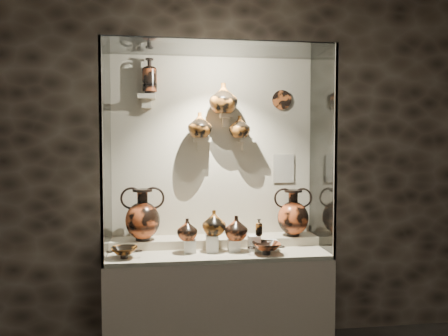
% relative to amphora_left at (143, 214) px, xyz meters
% --- Properties ---
extents(wall_back, '(5.00, 0.02, 3.20)m').
position_rel_amphora_left_xyz_m(wall_back, '(0.59, 0.19, 0.49)').
color(wall_back, black).
rests_on(wall_back, ground).
extents(plinth, '(1.70, 0.60, 0.80)m').
position_rel_amphora_left_xyz_m(plinth, '(0.59, -0.13, -0.71)').
color(plinth, '#C1B49B').
rests_on(plinth, floor).
extents(front_tier, '(1.68, 0.58, 0.03)m').
position_rel_amphora_left_xyz_m(front_tier, '(0.59, -0.13, -0.29)').
color(front_tier, '#BEB093').
rests_on(front_tier, plinth).
extents(rear_tier, '(1.70, 0.25, 0.10)m').
position_rel_amphora_left_xyz_m(rear_tier, '(0.59, 0.05, -0.26)').
color(rear_tier, '#BEB093').
rests_on(rear_tier, plinth).
extents(back_panel, '(1.70, 0.03, 1.60)m').
position_rel_amphora_left_xyz_m(back_panel, '(0.59, 0.19, 0.49)').
color(back_panel, '#C1B49B').
rests_on(back_panel, plinth).
extents(glass_front, '(1.70, 0.01, 1.60)m').
position_rel_amphora_left_xyz_m(glass_front, '(0.59, -0.42, 0.49)').
color(glass_front, white).
rests_on(glass_front, plinth).
extents(glass_left, '(0.01, 0.60, 1.60)m').
position_rel_amphora_left_xyz_m(glass_left, '(-0.26, -0.13, 0.49)').
color(glass_left, white).
rests_on(glass_left, plinth).
extents(glass_right, '(0.01, 0.60, 1.60)m').
position_rel_amphora_left_xyz_m(glass_right, '(1.43, -0.13, 0.49)').
color(glass_right, white).
rests_on(glass_right, plinth).
extents(glass_top, '(1.70, 0.60, 0.01)m').
position_rel_amphora_left_xyz_m(glass_top, '(0.59, -0.13, 1.29)').
color(glass_top, white).
rests_on(glass_top, back_panel).
extents(frame_post_left, '(0.02, 0.02, 1.60)m').
position_rel_amphora_left_xyz_m(frame_post_left, '(-0.25, -0.42, 0.49)').
color(frame_post_left, gray).
rests_on(frame_post_left, plinth).
extents(frame_post_right, '(0.02, 0.02, 1.60)m').
position_rel_amphora_left_xyz_m(frame_post_right, '(1.43, -0.42, 0.49)').
color(frame_post_right, gray).
rests_on(frame_post_right, plinth).
extents(pedestal_a, '(0.09, 0.09, 0.10)m').
position_rel_amphora_left_xyz_m(pedestal_a, '(0.37, -0.18, -0.23)').
color(pedestal_a, white).
rests_on(pedestal_a, front_tier).
extents(pedestal_b, '(0.09, 0.09, 0.13)m').
position_rel_amphora_left_xyz_m(pedestal_b, '(0.54, -0.18, -0.21)').
color(pedestal_b, white).
rests_on(pedestal_b, front_tier).
extents(pedestal_c, '(0.09, 0.09, 0.09)m').
position_rel_amphora_left_xyz_m(pedestal_c, '(0.71, -0.18, -0.23)').
color(pedestal_c, white).
rests_on(pedestal_c, front_tier).
extents(pedestal_d, '(0.09, 0.09, 0.12)m').
position_rel_amphora_left_xyz_m(pedestal_d, '(0.87, -0.18, -0.22)').
color(pedestal_d, white).
rests_on(pedestal_d, front_tier).
extents(pedestal_e, '(0.09, 0.09, 0.08)m').
position_rel_amphora_left_xyz_m(pedestal_e, '(1.01, -0.18, -0.24)').
color(pedestal_e, white).
rests_on(pedestal_e, front_tier).
extents(bracket_ul, '(0.14, 0.12, 0.04)m').
position_rel_amphora_left_xyz_m(bracket_ul, '(0.04, 0.11, 0.94)').
color(bracket_ul, '#C1B49B').
rests_on(bracket_ul, back_panel).
extents(bracket_ca, '(0.14, 0.12, 0.04)m').
position_rel_amphora_left_xyz_m(bracket_ca, '(0.49, 0.11, 0.59)').
color(bracket_ca, '#C1B49B').
rests_on(bracket_ca, back_panel).
extents(bracket_cb, '(0.10, 0.12, 0.04)m').
position_rel_amphora_left_xyz_m(bracket_cb, '(0.69, 0.11, 0.79)').
color(bracket_cb, '#C1B49B').
rests_on(bracket_cb, back_panel).
extents(bracket_cc, '(0.14, 0.12, 0.04)m').
position_rel_amphora_left_xyz_m(bracket_cc, '(0.87, 0.11, 0.59)').
color(bracket_cc, '#C1B49B').
rests_on(bracket_cc, back_panel).
extents(amphora_left, '(0.39, 0.39, 0.41)m').
position_rel_amphora_left_xyz_m(amphora_left, '(0.00, 0.00, 0.00)').
color(amphora_left, '#A3431F').
rests_on(amphora_left, rear_tier).
extents(amphora_right, '(0.35, 0.35, 0.39)m').
position_rel_amphora_left_xyz_m(amphora_right, '(1.23, 0.01, -0.01)').
color(amphora_right, '#A3431F').
rests_on(amphora_right, rear_tier).
extents(jug_a, '(0.17, 0.17, 0.16)m').
position_rel_amphora_left_xyz_m(jug_a, '(0.34, -0.18, -0.09)').
color(jug_a, '#A3431F').
rests_on(jug_a, pedestal_a).
extents(jug_b, '(0.24, 0.24, 0.19)m').
position_rel_amphora_left_xyz_m(jug_b, '(0.55, -0.16, -0.05)').
color(jug_b, '#A25A1C').
rests_on(jug_b, pedestal_b).
extents(jug_c, '(0.19, 0.19, 0.19)m').
position_rel_amphora_left_xyz_m(jug_c, '(0.72, -0.18, -0.09)').
color(jug_c, '#A3431F').
rests_on(jug_c, pedestal_c).
extents(lekythos_small, '(0.08, 0.08, 0.15)m').
position_rel_amphora_left_xyz_m(lekythos_small, '(0.90, -0.19, -0.08)').
color(lekythos_small, '#A25A1C').
rests_on(lekythos_small, pedestal_d).
extents(kylix_left, '(0.26, 0.23, 0.10)m').
position_rel_amphora_left_xyz_m(kylix_left, '(-0.12, -0.27, -0.23)').
color(kylix_left, '#A25A1C').
rests_on(kylix_left, front_tier).
extents(kylix_right, '(0.31, 0.28, 0.11)m').
position_rel_amphora_left_xyz_m(kylix_right, '(0.93, -0.30, -0.22)').
color(kylix_right, '#A3431F').
rests_on(kylix_right, front_tier).
extents(lekythos_tall, '(0.15, 0.15, 0.32)m').
position_rel_amphora_left_xyz_m(lekythos_tall, '(0.06, 0.10, 1.12)').
color(lekythos_tall, '#A3431F').
rests_on(lekythos_tall, bracket_ul).
extents(ovoid_vase_a, '(0.23, 0.23, 0.20)m').
position_rel_amphora_left_xyz_m(ovoid_vase_a, '(0.46, 0.07, 0.71)').
color(ovoid_vase_a, '#A25A1C').
rests_on(ovoid_vase_a, bracket_ca).
extents(ovoid_vase_b, '(0.30, 0.30, 0.24)m').
position_rel_amphora_left_xyz_m(ovoid_vase_b, '(0.65, 0.05, 0.93)').
color(ovoid_vase_b, '#A25A1C').
rests_on(ovoid_vase_b, bracket_cb).
extents(ovoid_vase_c, '(0.20, 0.20, 0.18)m').
position_rel_amphora_left_xyz_m(ovoid_vase_c, '(0.79, 0.08, 0.70)').
color(ovoid_vase_c, '#A25A1C').
rests_on(ovoid_vase_c, bracket_cc).
extents(wall_plate, '(0.17, 0.02, 0.17)m').
position_rel_amphora_left_xyz_m(wall_plate, '(1.17, 0.16, 0.94)').
color(wall_plate, '#BE5725').
rests_on(wall_plate, back_panel).
extents(info_placard, '(0.18, 0.01, 0.24)m').
position_rel_amphora_left_xyz_m(info_placard, '(1.19, 0.17, 0.35)').
color(info_placard, beige).
rests_on(info_placard, back_panel).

